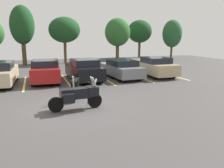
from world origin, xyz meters
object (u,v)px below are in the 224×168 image
at_px(motorcycle_touring, 78,95).
at_px(motorcycle_second, 75,87).
at_px(car_red, 46,71).
at_px(car_champagne, 0,74).
at_px(car_black, 84,70).
at_px(car_tan, 153,66).
at_px(car_grey, 121,69).

bearing_deg(motorcycle_touring, motorcycle_second, 83.65).
xyz_separation_m(motorcycle_touring, car_red, (-0.94, 6.70, 0.11)).
bearing_deg(car_champagne, motorcycle_second, -49.81).
xyz_separation_m(car_black, car_tan, (5.53, 0.29, -0.01)).
relative_size(car_black, car_grey, 0.95).
bearing_deg(car_red, car_tan, 0.63).
xyz_separation_m(car_champagne, car_black, (5.32, -0.04, -0.00)).
height_order(motorcycle_second, car_tan, car_tan).
height_order(motorcycle_touring, car_black, car_black).
bearing_deg(car_red, motorcycle_touring, -82.01).
bearing_deg(car_grey, motorcycle_second, -131.14).
bearing_deg(car_black, motorcycle_touring, -103.77).
bearing_deg(car_tan, motorcycle_second, -144.66).
distance_m(motorcycle_second, car_tan, 8.48).
bearing_deg(car_black, car_red, 175.51).
bearing_deg(car_tan, car_red, -179.37).
height_order(car_red, car_black, car_red).
height_order(car_red, car_grey, car_red).
bearing_deg(car_tan, car_black, -177.02).
distance_m(motorcycle_touring, car_red, 6.76).
bearing_deg(car_tan, motorcycle_touring, -136.40).
bearing_deg(motorcycle_touring, car_grey, 56.66).
bearing_deg(car_red, car_grey, -0.59).
xyz_separation_m(motorcycle_touring, car_black, (1.59, 6.50, 0.09)).
height_order(motorcycle_touring, car_champagne, car_champagne).
bearing_deg(car_grey, car_black, -177.02).
height_order(car_champagne, car_tan, car_champagne).
bearing_deg(car_black, car_champagne, 179.54).
distance_m(car_champagne, car_black, 5.32).
xyz_separation_m(motorcycle_second, car_tan, (6.92, 4.91, 0.14)).
distance_m(car_grey, car_tan, 2.76).
relative_size(car_champagne, car_grey, 0.99).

